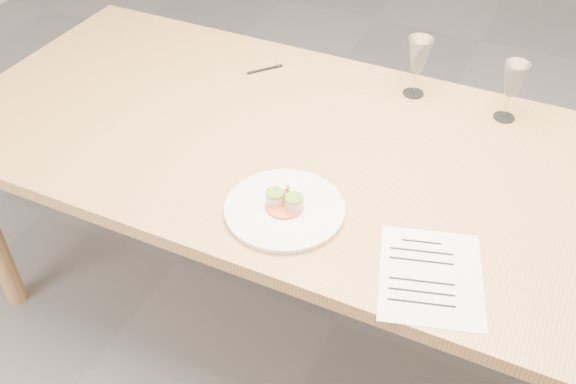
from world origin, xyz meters
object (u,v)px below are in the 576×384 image
at_px(recipe_sheet, 431,276).
at_px(dinner_plate, 285,208).
at_px(dining_table, 347,173).
at_px(wine_glass_0, 419,56).
at_px(wine_glass_1, 514,81).
at_px(ballpoint_pen, 265,69).

bearing_deg(recipe_sheet, dinner_plate, 156.00).
distance_m(dining_table, recipe_sheet, 0.48).
bearing_deg(recipe_sheet, wine_glass_0, 93.40).
xyz_separation_m(dining_table, wine_glass_1, (0.36, 0.37, 0.20)).
distance_m(dinner_plate, wine_glass_0, 0.69).
height_order(dining_table, recipe_sheet, recipe_sheet).
xyz_separation_m(dining_table, wine_glass_0, (0.07, 0.38, 0.20)).
height_order(dining_table, wine_glass_0, wine_glass_0).
distance_m(recipe_sheet, wine_glass_1, 0.72).
xyz_separation_m(recipe_sheet, wine_glass_0, (-0.26, 0.72, 0.13)).
distance_m(dining_table, ballpoint_pen, 0.53).
relative_size(dining_table, ballpoint_pen, 23.60).
relative_size(wine_glass_0, wine_glass_1, 1.04).
distance_m(dining_table, wine_glass_1, 0.55).
bearing_deg(wine_glass_1, recipe_sheet, -92.08).
bearing_deg(wine_glass_0, wine_glass_1, -2.67).
xyz_separation_m(dinner_plate, wine_glass_1, (0.42, 0.66, 0.12)).
bearing_deg(wine_glass_1, ballpoint_pen, -175.89).
height_order(dining_table, ballpoint_pen, ballpoint_pen).
relative_size(dinner_plate, ballpoint_pen, 2.99).
bearing_deg(dining_table, ballpoint_pen, 143.32).
relative_size(dining_table, recipe_sheet, 6.94).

